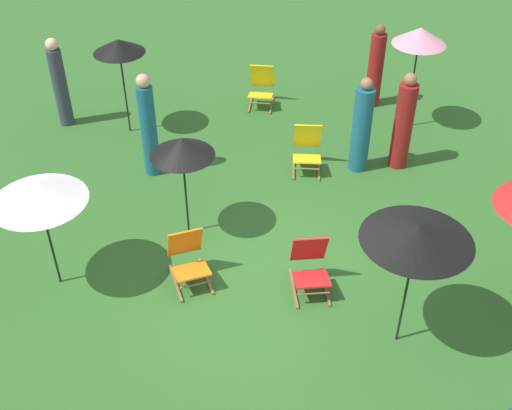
# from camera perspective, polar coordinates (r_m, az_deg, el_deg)

# --- Properties ---
(ground_plane) EXTENTS (40.00, 40.00, 0.00)m
(ground_plane) POSITION_cam_1_polar(r_m,az_deg,el_deg) (8.95, 1.02, -7.19)
(ground_plane) COLOR #2D6026
(deckchair_2) EXTENTS (0.65, 0.85, 0.83)m
(deckchair_2) POSITION_cam_1_polar(r_m,az_deg,el_deg) (13.07, 0.50, 10.52)
(deckchair_2) COLOR olive
(deckchair_2) RESTS_ON ground
(deckchair_6) EXTENTS (0.61, 0.84, 0.83)m
(deckchair_6) POSITION_cam_1_polar(r_m,az_deg,el_deg) (11.08, 4.62, 5.01)
(deckchair_6) COLOR olive
(deckchair_6) RESTS_ON ground
(deckchair_7) EXTENTS (0.62, 0.84, 0.83)m
(deckchair_7) POSITION_cam_1_polar(r_m,az_deg,el_deg) (8.84, -6.10, -4.82)
(deckchair_7) COLOR olive
(deckchair_7) RESTS_ON ground
(deckchair_8) EXTENTS (0.51, 0.78, 0.83)m
(deckchair_8) POSITION_cam_1_polar(r_m,az_deg,el_deg) (8.71, 4.88, -5.49)
(deckchair_8) COLOR olive
(deckchair_8) RESTS_ON ground
(umbrella_0) EXTENTS (0.97, 0.97, 2.00)m
(umbrella_0) POSITION_cam_1_polar(r_m,az_deg,el_deg) (11.97, 14.52, 14.47)
(umbrella_0) COLOR black
(umbrella_0) RESTS_ON ground
(umbrella_1) EXTENTS (0.93, 0.93, 1.85)m
(umbrella_1) POSITION_cam_1_polar(r_m,az_deg,el_deg) (11.77, -12.24, 13.76)
(umbrella_1) COLOR black
(umbrella_1) RESTS_ON ground
(umbrella_2) EXTENTS (1.24, 1.24, 1.71)m
(umbrella_2) POSITION_cam_1_polar(r_m,az_deg,el_deg) (8.45, -19.05, 1.12)
(umbrella_2) COLOR black
(umbrella_2) RESTS_ON ground
(umbrella_3) EXTENTS (0.93, 0.93, 1.67)m
(umbrella_3) POSITION_cam_1_polar(r_m,az_deg,el_deg) (8.98, -6.68, 5.18)
(umbrella_3) COLOR black
(umbrella_3) RESTS_ON ground
(umbrella_4) EXTENTS (1.29, 1.29, 1.87)m
(umbrella_4) POSITION_cam_1_polar(r_m,az_deg,el_deg) (7.27, 14.33, -2.46)
(umbrella_4) COLOR black
(umbrella_4) RESTS_ON ground
(person_0) EXTENTS (0.38, 0.38, 1.86)m
(person_0) POSITION_cam_1_polar(r_m,az_deg,el_deg) (10.78, -9.65, 6.92)
(person_0) COLOR #195972
(person_0) RESTS_ON ground
(person_1) EXTENTS (0.44, 0.44, 1.73)m
(person_1) POSITION_cam_1_polar(r_m,az_deg,el_deg) (10.94, 9.47, 6.86)
(person_1) COLOR #195972
(person_1) RESTS_ON ground
(person_2) EXTENTS (0.41, 0.41, 1.70)m
(person_2) POSITION_cam_1_polar(r_m,az_deg,el_deg) (13.09, 10.69, 12.00)
(person_2) COLOR maroon
(person_2) RESTS_ON ground
(person_3) EXTENTS (0.35, 0.35, 1.75)m
(person_3) POSITION_cam_1_polar(r_m,az_deg,el_deg) (12.70, -17.23, 10.37)
(person_3) COLOR #333847
(person_3) RESTS_ON ground
(person_4) EXTENTS (0.44, 0.44, 1.76)m
(person_4) POSITION_cam_1_polar(r_m,az_deg,el_deg) (11.16, 13.10, 7.11)
(person_4) COLOR maroon
(person_4) RESTS_ON ground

